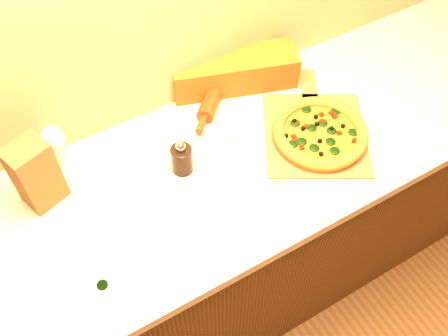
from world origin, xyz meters
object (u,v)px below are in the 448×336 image
pepper_grinder (182,159)px  rolling_pin (216,88)px  pizza (320,133)px  wine_glass (53,140)px  pizza_peel (315,130)px

pepper_grinder → rolling_pin: bearing=42.6°
pizza → wine_glass: (-0.76, 0.31, 0.10)m
pizza_peel → rolling_pin: rolling_pin is taller
rolling_pin → wine_glass: (-0.57, -0.04, 0.10)m
pepper_grinder → rolling_pin: 0.34m
pizza_peel → rolling_pin: bearing=152.4°
rolling_pin → wine_glass: wine_glass is taller
pizza → rolling_pin: bearing=118.4°
pizza → rolling_pin: rolling_pin is taller
rolling_pin → pepper_grinder: bearing=-137.4°
pizza_peel → pepper_grinder: bearing=-159.5°
pizza_peel → pepper_grinder: size_ratio=4.16×
pizza_peel → wine_glass: 0.82m
pizza → rolling_pin: size_ratio=0.98×
rolling_pin → wine_glass: bearing=-176.3°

